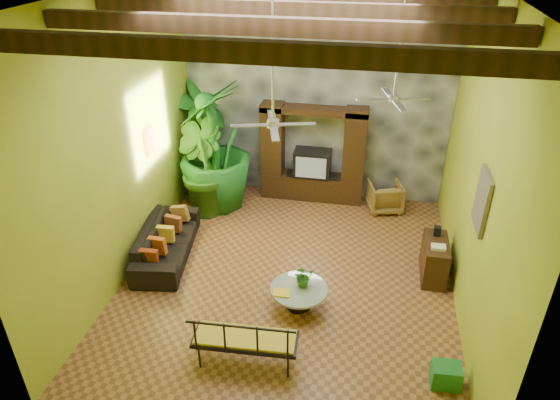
% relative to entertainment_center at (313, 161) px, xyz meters
% --- Properties ---
extents(ground, '(7.00, 7.00, 0.00)m').
position_rel_entertainment_center_xyz_m(ground, '(0.00, -3.14, -0.97)').
color(ground, brown).
rests_on(ground, ground).
extents(back_wall, '(6.00, 0.02, 5.00)m').
position_rel_entertainment_center_xyz_m(back_wall, '(0.00, 0.36, 1.53)').
color(back_wall, olive).
rests_on(back_wall, ground).
extents(left_wall, '(0.02, 7.00, 5.00)m').
position_rel_entertainment_center_xyz_m(left_wall, '(-3.00, -3.14, 1.53)').
color(left_wall, olive).
rests_on(left_wall, ground).
extents(right_wall, '(0.02, 7.00, 5.00)m').
position_rel_entertainment_center_xyz_m(right_wall, '(3.00, -3.14, 1.53)').
color(right_wall, olive).
rests_on(right_wall, ground).
extents(stone_accent_wall, '(5.98, 0.10, 4.98)m').
position_rel_entertainment_center_xyz_m(stone_accent_wall, '(0.00, 0.30, 1.53)').
color(stone_accent_wall, '#3D4045').
rests_on(stone_accent_wall, ground).
extents(ceiling_beams, '(5.95, 5.36, 0.22)m').
position_rel_entertainment_center_xyz_m(ceiling_beams, '(0.00, -3.14, 3.81)').
color(ceiling_beams, '#341E10').
rests_on(ceiling_beams, ceiling).
extents(entertainment_center, '(2.40, 0.55, 2.30)m').
position_rel_entertainment_center_xyz_m(entertainment_center, '(0.00, 0.00, 0.00)').
color(entertainment_center, black).
rests_on(entertainment_center, ground).
extents(ceiling_fan_front, '(1.28, 1.28, 1.86)m').
position_rel_entertainment_center_xyz_m(ceiling_fan_front, '(-0.20, -3.54, 2.44)').
color(ceiling_fan_front, '#B2B1B6').
rests_on(ceiling_fan_front, ceiling).
extents(ceiling_fan_back, '(1.28, 1.28, 1.86)m').
position_rel_entertainment_center_xyz_m(ceiling_fan_back, '(1.60, -1.94, 2.44)').
color(ceiling_fan_back, '#B2B1B6').
rests_on(ceiling_fan_back, ceiling).
extents(wall_art_mask, '(0.06, 0.32, 0.55)m').
position_rel_entertainment_center_xyz_m(wall_art_mask, '(-2.96, -2.14, 1.13)').
color(wall_art_mask, gold).
rests_on(wall_art_mask, left_wall).
extents(wall_art_painting, '(0.06, 0.70, 0.90)m').
position_rel_entertainment_center_xyz_m(wall_art_painting, '(2.96, -3.74, 1.33)').
color(wall_art_painting, '#21517C').
rests_on(wall_art_painting, right_wall).
extents(sofa, '(1.22, 2.41, 0.67)m').
position_rel_entertainment_center_xyz_m(sofa, '(-2.51, -2.91, -0.63)').
color(sofa, black).
rests_on(sofa, ground).
extents(wicker_armchair, '(0.90, 0.91, 0.68)m').
position_rel_entertainment_center_xyz_m(wicker_armchair, '(1.73, -0.26, -0.63)').
color(wicker_armchair, brown).
rests_on(wicker_armchair, ground).
extents(tall_plant_a, '(1.67, 1.74, 2.75)m').
position_rel_entertainment_center_xyz_m(tall_plant_a, '(-2.64, 0.01, 0.41)').
color(tall_plant_a, '#1D661B').
rests_on(tall_plant_a, ground).
extents(tall_plant_b, '(1.54, 1.50, 2.18)m').
position_rel_entertainment_center_xyz_m(tall_plant_b, '(-2.35, -1.09, 0.13)').
color(tall_plant_b, '#295E18').
rests_on(tall_plant_b, ground).
extents(tall_plant_c, '(1.77, 1.77, 2.93)m').
position_rel_entertainment_center_xyz_m(tall_plant_c, '(-2.11, -0.74, 0.50)').
color(tall_plant_c, '#1A621D').
rests_on(tall_plant_c, ground).
extents(coffee_table, '(0.99, 0.99, 0.40)m').
position_rel_entertainment_center_xyz_m(coffee_table, '(0.31, -3.92, -0.71)').
color(coffee_table, black).
rests_on(coffee_table, ground).
extents(centerpiece_plant, '(0.43, 0.40, 0.38)m').
position_rel_entertainment_center_xyz_m(centerpiece_plant, '(0.37, -3.82, -0.37)').
color(centerpiece_plant, '#2D671B').
rests_on(centerpiece_plant, coffee_table).
extents(yellow_tray, '(0.29, 0.21, 0.03)m').
position_rel_entertainment_center_xyz_m(yellow_tray, '(0.05, -4.11, -0.55)').
color(yellow_tray, gold).
rests_on(yellow_tray, coffee_table).
extents(iron_bench, '(1.59, 0.64, 0.57)m').
position_rel_entertainment_center_xyz_m(iron_bench, '(-0.28, -5.37, -0.43)').
color(iron_bench, black).
rests_on(iron_bench, ground).
extents(side_console, '(0.43, 0.95, 0.76)m').
position_rel_entertainment_center_xyz_m(side_console, '(2.65, -2.60, -0.59)').
color(side_console, '#321D10').
rests_on(side_console, ground).
extents(green_bin, '(0.43, 0.33, 0.36)m').
position_rel_entertainment_center_xyz_m(green_bin, '(2.65, -5.17, -0.78)').
color(green_bin, '#1C6926').
rests_on(green_bin, ground).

